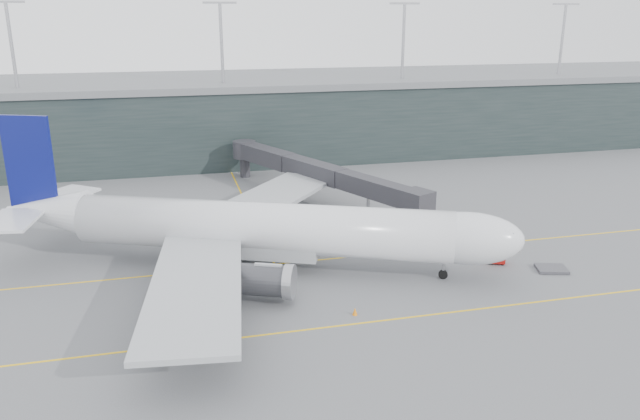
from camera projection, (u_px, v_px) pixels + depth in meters
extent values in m
plane|color=#535357|center=(227.00, 256.00, 73.62)|extent=(320.00, 320.00, 0.00)
cube|color=yellow|center=(231.00, 268.00, 69.91)|extent=(160.00, 0.25, 0.02)
cube|color=yellow|center=(251.00, 336.00, 55.11)|extent=(160.00, 0.25, 0.02)
cube|color=yellow|center=(247.00, 205.00, 93.28)|extent=(0.25, 60.00, 0.02)
cube|color=black|center=(195.00, 120.00, 125.19)|extent=(240.00, 35.00, 14.00)
cube|color=slate|center=(193.00, 81.00, 122.90)|extent=(240.00, 36.00, 1.20)
cylinder|color=#9E9EA3|center=(12.00, 47.00, 104.48)|extent=(0.60, 0.60, 14.00)
cylinder|color=#9E9EA3|center=(222.00, 45.00, 112.59)|extent=(0.60, 0.60, 14.00)
cylinder|color=#9E9EA3|center=(403.00, 42.00, 120.69)|extent=(0.60, 0.60, 14.00)
cylinder|color=#9E9EA3|center=(562.00, 41.00, 128.80)|extent=(0.60, 0.60, 14.00)
cylinder|color=silver|center=(262.00, 227.00, 68.68)|extent=(40.39, 21.39, 5.59)
ellipsoid|color=silver|center=(467.00, 238.00, 65.39)|extent=(13.00, 9.74, 5.59)
cone|color=silver|center=(47.00, 211.00, 72.32)|extent=(11.24, 8.83, 5.37)
cube|color=#9B9FA3|center=(255.00, 245.00, 69.47)|extent=(15.05, 9.80, 1.80)
cube|color=black|center=(502.00, 232.00, 64.61)|extent=(2.89, 3.27, 0.72)
cube|color=#9B9FA3|center=(196.00, 285.00, 56.18)|extent=(11.26, 26.96, 0.50)
cylinder|color=#37373C|center=(260.00, 280.00, 61.07)|extent=(7.05, 5.38, 3.16)
cube|color=#9B9FA3|center=(268.00, 199.00, 82.53)|extent=(22.79, 25.44, 0.50)
cylinder|color=#37373C|center=(294.00, 224.00, 77.22)|extent=(7.05, 5.38, 3.16)
cube|color=#0B115D|center=(29.00, 163.00, 70.82)|extent=(5.57, 2.71, 10.83)
cube|color=silver|center=(12.00, 220.00, 67.64)|extent=(6.05, 8.73, 0.32)
cube|color=silver|center=(62.00, 195.00, 77.00)|extent=(8.91, 9.45, 0.32)
cylinder|color=black|center=(443.00, 274.00, 67.01)|extent=(1.05, 0.72, 0.99)
cylinder|color=#9E9EA3|center=(443.00, 269.00, 66.81)|extent=(0.27, 0.27, 2.35)
cylinder|color=black|center=(221.00, 276.00, 66.40)|extent=(1.26, 0.87, 1.17)
cylinder|color=black|center=(243.00, 247.00, 74.56)|extent=(1.26, 0.87, 1.17)
cube|color=#2A2A2F|center=(417.00, 201.00, 77.90)|extent=(4.32, 4.51, 2.74)
cube|color=#2A2A2F|center=(372.00, 188.00, 83.94)|extent=(7.56, 12.58, 2.45)
cube|color=#2A2A2F|center=(314.00, 170.00, 93.39)|extent=(7.78, 12.69, 2.55)
cube|color=#2A2A2F|center=(266.00, 156.00, 102.85)|extent=(8.01, 12.79, 2.64)
cylinder|color=#9E9EA3|center=(368.00, 208.00, 85.36)|extent=(0.49, 0.49, 3.72)
cube|color=#37373C|center=(368.00, 219.00, 85.81)|extent=(2.39, 2.15, 0.69)
cylinder|color=#2A2A2F|center=(333.00, 141.00, 115.16)|extent=(3.92, 3.92, 2.94)
cylinder|color=#2A2A2F|center=(333.00, 157.00, 116.10)|extent=(1.76, 1.76, 3.53)
cube|color=#9D0E0B|center=(496.00, 257.00, 71.07)|extent=(2.34, 1.96, 1.18)
cylinder|color=black|center=(489.00, 263.00, 70.94)|extent=(0.39, 0.27, 0.36)
cylinder|color=black|center=(503.00, 264.00, 70.71)|extent=(0.39, 0.27, 0.36)
cylinder|color=black|center=(489.00, 260.00, 71.79)|extent=(0.39, 0.27, 0.36)
cylinder|color=black|center=(502.00, 261.00, 71.56)|extent=(0.39, 0.27, 0.36)
cube|color=#3F3E44|center=(552.00, 269.00, 69.28)|extent=(3.84, 3.40, 0.32)
cube|color=#37373C|center=(185.00, 233.00, 80.71)|extent=(2.00, 1.64, 0.19)
cube|color=#B1B6BD|center=(184.00, 227.00, 80.45)|extent=(1.61, 1.52, 1.42)
cube|color=navy|center=(184.00, 221.00, 80.23)|extent=(1.66, 1.57, 0.08)
cube|color=#37373C|center=(199.00, 225.00, 83.73)|extent=(1.95, 1.64, 0.18)
cube|color=silver|center=(198.00, 220.00, 83.49)|extent=(1.58, 1.50, 1.34)
cube|color=navy|center=(198.00, 215.00, 83.28)|extent=(1.63, 1.55, 0.07)
cube|color=#37373C|center=(228.00, 226.00, 83.57)|extent=(2.55, 2.34, 0.21)
cube|color=#ACB2B9|center=(227.00, 219.00, 83.29)|extent=(2.13, 2.08, 1.55)
cube|color=navy|center=(227.00, 213.00, 83.05)|extent=(2.20, 2.15, 0.08)
cone|color=orange|center=(518.00, 242.00, 77.03)|extent=(0.42, 0.42, 0.67)
cone|color=orange|center=(355.00, 311.00, 58.96)|extent=(0.48, 0.48, 0.76)
cone|color=#E34D0C|center=(270.00, 223.00, 83.91)|extent=(0.50, 0.50, 0.80)
cone|color=orange|center=(160.00, 306.00, 60.10)|extent=(0.44, 0.44, 0.70)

